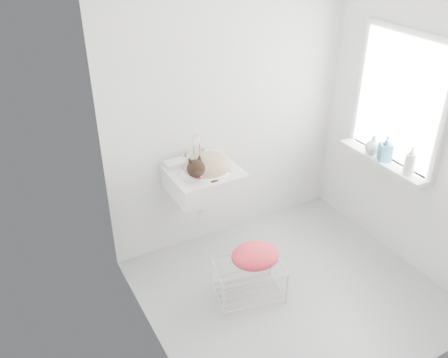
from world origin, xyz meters
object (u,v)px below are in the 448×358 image
bottle_a (407,174)px  bottle_c (371,153)px  wire_rack (248,280)px  sink (204,170)px  cat (206,167)px  bottle_b (383,160)px

bottle_a → bottle_c: bearing=90.0°
wire_rack → bottle_a: bearing=-9.1°
sink → bottle_c: 1.44m
sink → bottle_a: size_ratio=2.78×
cat → bottle_c: bearing=-26.0°
sink → wire_rack: (0.07, -0.60, -0.70)m
bottle_b → bottle_c: 0.14m
sink → bottle_b: 1.48m
sink → bottle_c: sink is taller
bottle_a → cat: bearing=149.7°
cat → bottle_b: (1.36, -0.54, -0.04)m
bottle_a → bottle_c: size_ratio=1.21×
bottle_b → bottle_c: bearing=90.0°
sink → bottle_b: sink is taller
wire_rack → bottle_c: bottle_c is taller
wire_rack → bottle_c: bearing=8.2°
sink → cat: (0.01, -0.02, 0.04)m
bottle_b → wire_rack: bearing=-177.9°
sink → wire_rack: bearing=-83.8°
sink → cat: cat is taller
wire_rack → bottle_c: (1.31, 0.19, 0.70)m
sink → wire_rack: 0.93m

